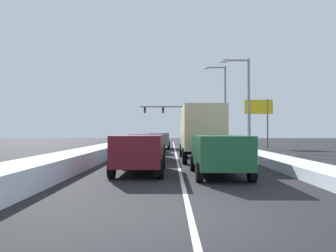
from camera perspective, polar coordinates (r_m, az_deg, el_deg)
ground_plane at (r=26.51m, az=1.39°, el=-4.90°), size 124.56×124.56×0.00m
lane_stripe_between_right_lane_and_center_lane at (r=31.29m, az=1.25°, el=-4.28°), size 0.14×52.70×0.01m
snow_bank_right_shoulder at (r=31.79m, az=10.86°, el=-3.79°), size 1.70×52.70×0.47m
snow_bank_left_shoulder at (r=31.64m, az=-8.41°, el=-3.52°), size 1.82×52.70×0.79m
suv_green_right_lane_nearest at (r=13.86m, az=8.76°, el=-4.32°), size 2.16×4.90×1.67m
box_truck_right_lane_second at (r=21.05m, az=5.68°, el=-0.75°), size 2.53×7.20×3.36m
sedan_black_right_lane_third at (r=28.65m, az=4.46°, el=-3.07°), size 2.00×4.50×1.51m
sedan_charcoal_right_lane_fourth at (r=34.66m, az=3.87°, el=-2.69°), size 2.00×4.50×1.51m
suv_maroon_center_lane_nearest at (r=14.65m, az=-4.85°, el=-4.15°), size 2.16×4.90×1.67m
suv_navy_center_lane_second at (r=21.43m, az=-3.44°, el=-3.12°), size 2.16×4.90×1.67m
sedan_tan_center_lane_third at (r=27.94m, az=-2.63°, el=-3.12°), size 2.00×4.50×1.51m
suv_gray_center_lane_fourth at (r=34.83m, az=-1.43°, el=-2.27°), size 2.16×4.90×1.67m
traffic_light_gantry at (r=55.27m, az=2.13°, el=2.08°), size 10.60×0.47×6.20m
street_lamp_right_near at (r=29.71m, az=13.09°, el=5.04°), size 2.66×0.36×8.21m
street_lamp_right_mid at (r=39.07m, az=9.39°, el=4.55°), size 2.66×0.36×9.44m
roadside_sign_right at (r=38.61m, az=15.37°, el=2.35°), size 3.20×0.16×5.50m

